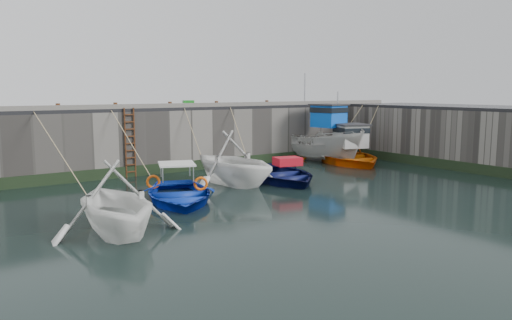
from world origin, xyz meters
TOP-DOWN VIEW (x-y plane):
  - ground at (0.00, 0.00)m, footprint 120.00×120.00m
  - quay_back at (0.00, 12.50)m, footprint 30.00×5.00m
  - quay_right at (14.50, 2.50)m, footprint 5.00×15.00m
  - road_back at (0.00, 12.50)m, footprint 30.00×5.00m
  - road_right at (14.50, 2.50)m, footprint 5.00×15.00m
  - kerb_back at (0.00, 10.15)m, footprint 30.00×0.30m
  - algae_back at (0.00, 9.96)m, footprint 30.00×0.08m
  - algae_right at (11.96, 2.50)m, footprint 0.08×15.00m
  - ladder at (-2.00, 9.91)m, footprint 0.51×0.08m
  - boat_near_white at (-5.65, 1.43)m, footprint 4.20×4.76m
  - boat_near_white_rope at (-5.65, 6.96)m, footprint 0.04×6.61m
  - boat_near_blue at (-2.39, 4.15)m, footprint 4.95×5.75m
  - boat_near_blue_rope at (-2.39, 8.32)m, footprint 0.04×4.24m
  - boat_near_blacktrim at (0.95, 5.75)m, footprint 4.78×5.38m
  - boat_near_blacktrim_rope at (0.95, 9.13)m, footprint 0.04×3.13m
  - boat_near_navy at (3.15, 5.31)m, footprint 4.85×5.98m
  - boat_near_navy_rope at (3.15, 8.91)m, footprint 0.04×3.40m
  - boat_far_white at (8.78, 8.88)m, footprint 3.07×6.23m
  - boat_far_orange at (9.48, 7.56)m, footprint 6.16×7.24m
  - fish_crate at (1.77, 11.39)m, footprint 0.63×0.51m
  - bollard_a at (-5.00, 10.25)m, footprint 0.18×0.18m
  - bollard_b at (-2.50, 10.25)m, footprint 0.18×0.18m
  - bollard_c at (0.20, 10.25)m, footprint 0.18×0.18m
  - bollard_d at (2.80, 10.25)m, footprint 0.18×0.18m
  - bollard_e at (6.00, 10.25)m, footprint 0.18×0.18m

SIDE VIEW (x-z plane):
  - ground at x=0.00m, z-range 0.00..0.00m
  - boat_near_white at x=-5.65m, z-range -1.18..1.18m
  - boat_near_white_rope at x=-5.65m, z-range -1.55..1.55m
  - boat_near_blue at x=-2.39m, z-range -0.50..0.50m
  - boat_near_blue_rope at x=-2.39m, z-range -1.55..1.55m
  - boat_near_blacktrim at x=0.95m, z-range -1.30..1.30m
  - boat_near_blacktrim_rope at x=0.95m, z-range -1.55..1.55m
  - boat_near_navy at x=3.15m, z-range -0.55..0.55m
  - boat_near_navy_rope at x=3.15m, z-range -1.55..1.55m
  - algae_back at x=0.00m, z-range 0.00..0.50m
  - algae_right at x=11.96m, z-range 0.00..0.50m
  - boat_far_orange at x=9.48m, z-range -1.73..2.54m
  - boat_far_white at x=8.78m, z-range -1.67..3.64m
  - quay_back at x=0.00m, z-range 0.00..3.00m
  - quay_right at x=14.50m, z-range 0.00..3.00m
  - ladder at x=-2.00m, z-range -0.01..3.19m
  - road_back at x=0.00m, z-range 3.00..3.16m
  - road_right at x=14.50m, z-range 3.00..3.16m
  - kerb_back at x=0.00m, z-range 3.16..3.36m
  - bollard_a at x=-5.00m, z-range 3.16..3.44m
  - bollard_b at x=-2.50m, z-range 3.16..3.44m
  - bollard_c at x=0.20m, z-range 3.16..3.44m
  - bollard_d at x=2.80m, z-range 3.16..3.44m
  - bollard_e at x=6.00m, z-range 3.16..3.44m
  - fish_crate at x=1.77m, z-range 3.16..3.47m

